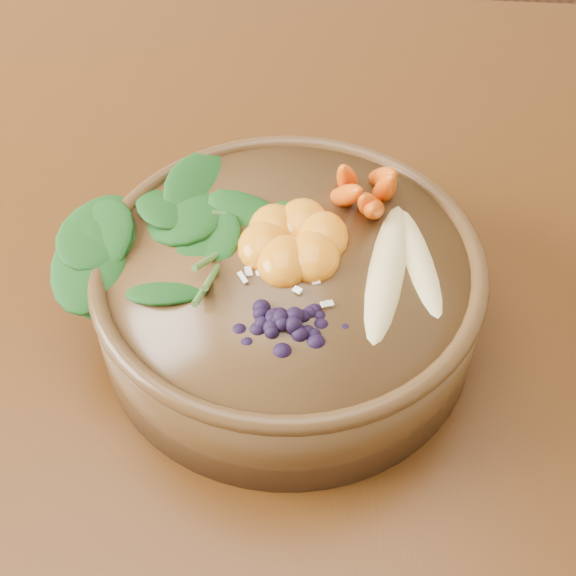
{
  "coord_description": "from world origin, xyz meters",
  "views": [
    {
      "loc": [
        0.34,
        -0.61,
        1.31
      ],
      "look_at": [
        0.31,
        -0.15,
        0.8
      ],
      "focal_mm": 50.0,
      "sensor_mm": 36.0,
      "label": 1
    }
  ],
  "objects_px": {
    "kale_heap": "(238,180)",
    "banana_halves": "(405,252)",
    "dining_table": "(30,259)",
    "blueberry_pile": "(283,305)",
    "stoneware_bowl": "(288,296)",
    "carrot_cluster": "(368,155)",
    "mandarin_cluster": "(293,228)"
  },
  "relations": [
    {
      "from": "carrot_cluster",
      "to": "mandarin_cluster",
      "type": "distance_m",
      "value": 0.09
    },
    {
      "from": "carrot_cluster",
      "to": "dining_table",
      "type": "bearing_deg",
      "value": 171.45
    },
    {
      "from": "kale_heap",
      "to": "banana_halves",
      "type": "relative_size",
      "value": 1.16
    },
    {
      "from": "stoneware_bowl",
      "to": "carrot_cluster",
      "type": "bearing_deg",
      "value": 54.56
    },
    {
      "from": "kale_heap",
      "to": "blueberry_pile",
      "type": "bearing_deg",
      "value": -69.94
    },
    {
      "from": "dining_table",
      "to": "banana_halves",
      "type": "xyz_separation_m",
      "value": [
        0.4,
        -0.15,
        0.2
      ]
    },
    {
      "from": "stoneware_bowl",
      "to": "carrot_cluster",
      "type": "height_order",
      "value": "carrot_cluster"
    },
    {
      "from": "kale_heap",
      "to": "carrot_cluster",
      "type": "height_order",
      "value": "carrot_cluster"
    },
    {
      "from": "dining_table",
      "to": "kale_heap",
      "type": "xyz_separation_m",
      "value": [
        0.26,
        -0.08,
        0.21
      ]
    },
    {
      "from": "kale_heap",
      "to": "mandarin_cluster",
      "type": "bearing_deg",
      "value": -43.53
    },
    {
      "from": "banana_halves",
      "to": "blueberry_pile",
      "type": "xyz_separation_m",
      "value": [
        -0.09,
        -0.07,
        0.01
      ]
    },
    {
      "from": "carrot_cluster",
      "to": "mandarin_cluster",
      "type": "xyz_separation_m",
      "value": [
        -0.06,
        -0.07,
        -0.03
      ]
    },
    {
      "from": "blueberry_pile",
      "to": "dining_table",
      "type": "bearing_deg",
      "value": 144.38
    },
    {
      "from": "carrot_cluster",
      "to": "banana_halves",
      "type": "distance_m",
      "value": 0.09
    },
    {
      "from": "kale_heap",
      "to": "carrot_cluster",
      "type": "bearing_deg",
      "value": 8.77
    },
    {
      "from": "dining_table",
      "to": "carrot_cluster",
      "type": "height_order",
      "value": "carrot_cluster"
    },
    {
      "from": "banana_halves",
      "to": "mandarin_cluster",
      "type": "relative_size",
      "value": 1.78
    },
    {
      "from": "kale_heap",
      "to": "blueberry_pile",
      "type": "distance_m",
      "value": 0.15
    },
    {
      "from": "dining_table",
      "to": "stoneware_bowl",
      "type": "distance_m",
      "value": 0.37
    },
    {
      "from": "mandarin_cluster",
      "to": "banana_halves",
      "type": "bearing_deg",
      "value": -11.49
    },
    {
      "from": "dining_table",
      "to": "kale_heap",
      "type": "relative_size",
      "value": 7.49
    },
    {
      "from": "stoneware_bowl",
      "to": "banana_halves",
      "type": "height_order",
      "value": "banana_halves"
    },
    {
      "from": "carrot_cluster",
      "to": "blueberry_pile",
      "type": "height_order",
      "value": "carrot_cluster"
    },
    {
      "from": "carrot_cluster",
      "to": "blueberry_pile",
      "type": "distance_m",
      "value": 0.17
    },
    {
      "from": "stoneware_bowl",
      "to": "kale_heap",
      "type": "xyz_separation_m",
      "value": [
        -0.05,
        0.07,
        0.07
      ]
    },
    {
      "from": "dining_table",
      "to": "carrot_cluster",
      "type": "bearing_deg",
      "value": -10.3
    },
    {
      "from": "stoneware_bowl",
      "to": "carrot_cluster",
      "type": "relative_size",
      "value": 3.62
    },
    {
      "from": "kale_heap",
      "to": "mandarin_cluster",
      "type": "height_order",
      "value": "kale_heap"
    },
    {
      "from": "dining_table",
      "to": "mandarin_cluster",
      "type": "xyz_separation_m",
      "value": [
        0.31,
        -0.13,
        0.2
      ]
    },
    {
      "from": "dining_table",
      "to": "kale_heap",
      "type": "distance_m",
      "value": 0.34
    },
    {
      "from": "dining_table",
      "to": "blueberry_pile",
      "type": "height_order",
      "value": "blueberry_pile"
    },
    {
      "from": "blueberry_pile",
      "to": "stoneware_bowl",
      "type": "bearing_deg",
      "value": 91.12
    }
  ]
}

